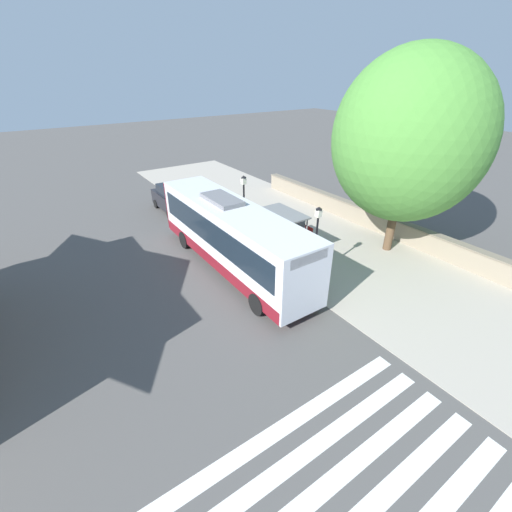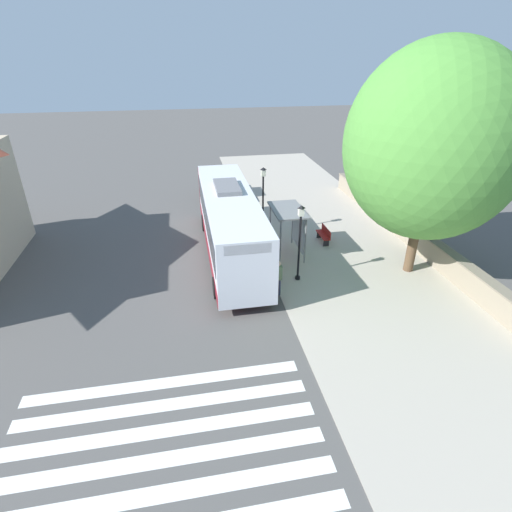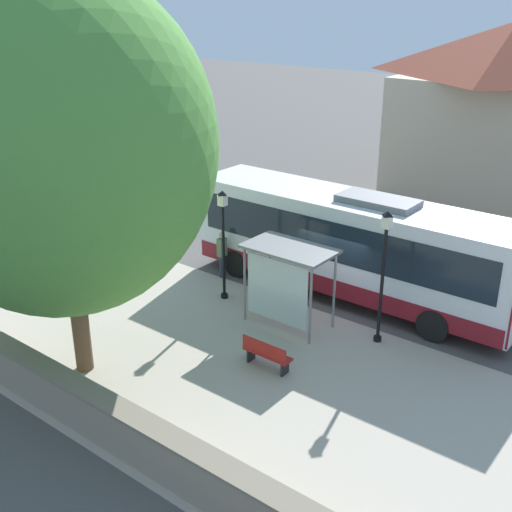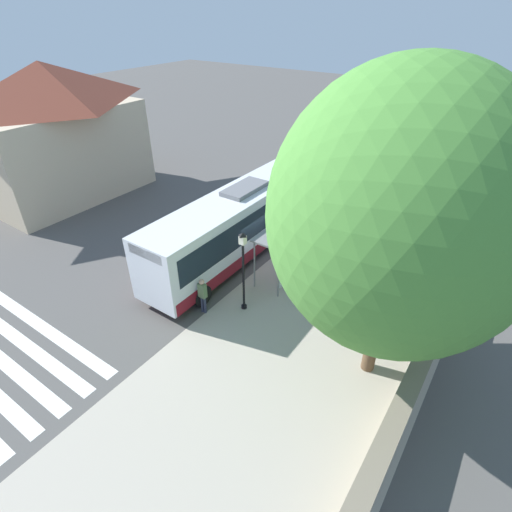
% 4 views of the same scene
% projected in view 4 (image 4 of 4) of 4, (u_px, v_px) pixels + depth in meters
% --- Properties ---
extents(ground_plane, '(120.00, 120.00, 0.00)m').
position_uv_depth(ground_plane, '(262.00, 266.00, 20.28)').
color(ground_plane, '#514F4C').
rests_on(ground_plane, ground).
extents(sidewalk_plaza, '(9.00, 44.00, 0.02)m').
position_uv_depth(sidewalk_plaza, '(344.00, 297.00, 18.12)').
color(sidewalk_plaza, '#ADA393').
rests_on(sidewalk_plaza, ground).
extents(stone_wall, '(0.60, 20.00, 1.22)m').
position_uv_depth(stone_wall, '(441.00, 322.00, 15.86)').
color(stone_wall, gray).
rests_on(stone_wall, ground).
extents(background_building, '(6.84, 10.53, 8.41)m').
position_uv_depth(background_building, '(55.00, 131.00, 25.55)').
color(background_building, '#C6B293').
rests_on(background_building, ground).
extents(bus, '(2.60, 11.47, 3.65)m').
position_uv_depth(bus, '(235.00, 225.00, 20.04)').
color(bus, silver).
rests_on(bus, ground).
extents(bus_shelter, '(1.60, 2.74, 2.58)m').
position_uv_depth(bus_shelter, '(284.00, 242.00, 18.14)').
color(bus_shelter, slate).
rests_on(bus_shelter, ground).
extents(pedestrian, '(0.34, 0.23, 1.74)m').
position_uv_depth(pedestrian, '(203.00, 293.00, 16.74)').
color(pedestrian, '#2D3347').
rests_on(pedestrian, ground).
extents(bench, '(0.40, 1.46, 0.88)m').
position_uv_depth(bench, '(337.00, 278.00, 18.62)').
color(bench, maroon).
rests_on(bench, ground).
extents(street_lamp_near, '(0.28, 0.28, 3.79)m').
position_uv_depth(street_lamp_near, '(243.00, 265.00, 16.28)').
color(street_lamp_near, black).
rests_on(street_lamp_near, ground).
extents(street_lamp_far, '(0.28, 0.28, 4.08)m').
position_uv_depth(street_lamp_far, '(297.00, 209.00, 20.28)').
color(street_lamp_far, black).
rests_on(street_lamp_far, ground).
extents(shade_tree, '(7.67, 7.67, 10.48)m').
position_uv_depth(shade_tree, '(400.00, 216.00, 11.29)').
color(shade_tree, brown).
rests_on(shade_tree, ground).
extents(parked_car_behind_bus, '(1.86, 4.08, 1.91)m').
position_uv_depth(parked_car_behind_bus, '(328.00, 184.00, 26.93)').
color(parked_car_behind_bus, black).
rests_on(parked_car_behind_bus, ground).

